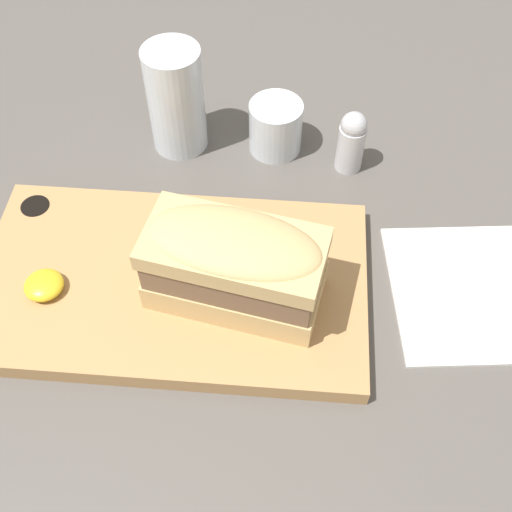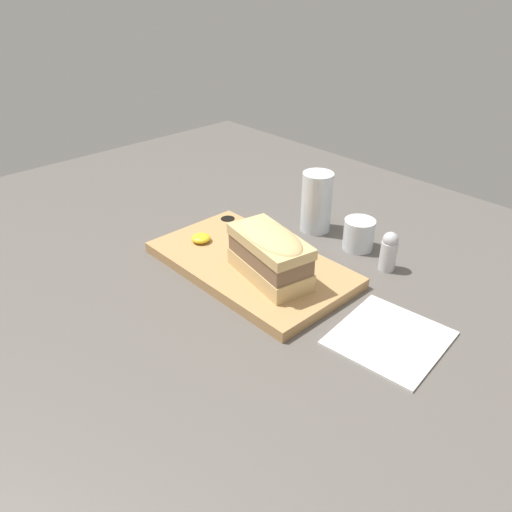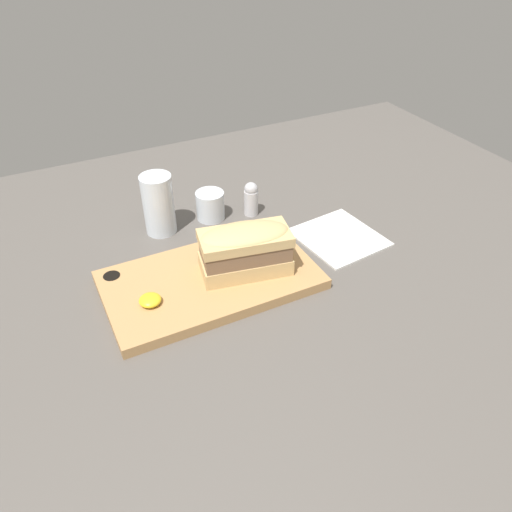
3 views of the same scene
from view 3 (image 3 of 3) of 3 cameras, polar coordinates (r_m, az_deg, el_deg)
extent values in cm
cube|color=#56514C|center=(95.06, -2.28, -2.81)|extent=(172.42, 126.21, 2.00)
cube|color=tan|center=(92.40, -5.25, -2.69)|extent=(38.49, 22.03, 2.03)
cylinder|color=black|center=(95.28, -16.13, -2.40)|extent=(3.08, 3.08, 1.02)
cube|color=tan|center=(91.65, -1.22, -0.84)|extent=(17.44, 10.89, 3.14)
cube|color=brown|center=(89.79, -1.24, 0.75)|extent=(16.74, 10.45, 3.11)
cube|color=tan|center=(88.35, -1.26, 2.06)|extent=(17.44, 10.89, 1.88)
ellipsoid|color=tan|center=(87.90, -1.27, 2.48)|extent=(17.09, 10.67, 2.83)
ellipsoid|color=gold|center=(86.91, -12.01, -4.95)|extent=(3.83, 3.83, 1.53)
cylinder|color=silver|center=(105.45, -11.08, 5.81)|extent=(6.52, 6.52, 12.95)
cylinder|color=silver|center=(107.17, -10.87, 4.26)|extent=(5.73, 5.73, 5.83)
cylinder|color=silver|center=(110.14, -5.25, 5.78)|extent=(6.23, 6.23, 6.26)
cylinder|color=#33050F|center=(110.62, -5.22, 5.36)|extent=(5.61, 5.61, 3.97)
cube|color=white|center=(105.92, 9.46, 2.13)|extent=(17.32, 18.09, 0.40)
cylinder|color=silver|center=(111.22, -0.57, 6.13)|extent=(3.11, 3.11, 5.78)
sphere|color=#B7B7BC|center=(109.52, -0.58, 7.68)|extent=(2.96, 2.96, 2.96)
camera|label=1|loc=(0.48, 24.31, 27.56)|focal=45.00mm
camera|label=2|loc=(0.85, 57.00, 15.21)|focal=35.00mm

